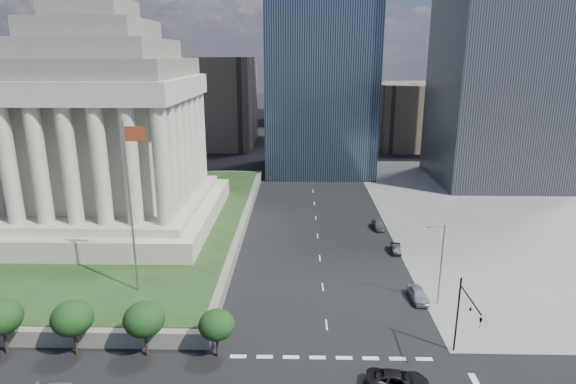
{
  "coord_description": "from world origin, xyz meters",
  "views": [
    {
      "loc": [
        -3.16,
        -26.88,
        28.52
      ],
      "look_at": [
        -4.26,
        21.19,
        14.82
      ],
      "focal_mm": 30.0,
      "sensor_mm": 36.0,
      "label": 1
    }
  ],
  "objects_px": {
    "traffic_signal_ne": "(465,313)",
    "street_lamp_north": "(440,260)",
    "parked_sedan_mid": "(396,248)",
    "parked_sedan_far": "(378,225)",
    "war_memorial": "(101,103)",
    "flagpole": "(131,199)",
    "pickup_truck": "(398,380)",
    "parked_sedan_near": "(418,294)"
  },
  "relations": [
    {
      "from": "flagpole",
      "to": "parked_sedan_far",
      "type": "bearing_deg",
      "value": 39.51
    },
    {
      "from": "parked_sedan_mid",
      "to": "parked_sedan_far",
      "type": "xyz_separation_m",
      "value": [
        -1.03,
        10.16,
        0.13
      ]
    },
    {
      "from": "flagpole",
      "to": "traffic_signal_ne",
      "type": "xyz_separation_m",
      "value": [
        34.33,
        -10.3,
        -7.86
      ]
    },
    {
      "from": "war_memorial",
      "to": "street_lamp_north",
      "type": "distance_m",
      "value": 54.92
    },
    {
      "from": "pickup_truck",
      "to": "flagpole",
      "type": "bearing_deg",
      "value": 67.82
    },
    {
      "from": "flagpole",
      "to": "parked_sedan_near",
      "type": "distance_m",
      "value": 35.43
    },
    {
      "from": "war_memorial",
      "to": "street_lamp_north",
      "type": "height_order",
      "value": "war_memorial"
    },
    {
      "from": "war_memorial",
      "to": "flagpole",
      "type": "relative_size",
      "value": 1.95
    },
    {
      "from": "traffic_signal_ne",
      "to": "pickup_truck",
      "type": "relative_size",
      "value": 1.44
    },
    {
      "from": "traffic_signal_ne",
      "to": "parked_sedan_mid",
      "type": "height_order",
      "value": "traffic_signal_ne"
    },
    {
      "from": "street_lamp_north",
      "to": "parked_sedan_mid",
      "type": "height_order",
      "value": "street_lamp_north"
    },
    {
      "from": "parked_sedan_mid",
      "to": "traffic_signal_ne",
      "type": "bearing_deg",
      "value": -83.31
    },
    {
      "from": "parked_sedan_near",
      "to": "parked_sedan_far",
      "type": "relative_size",
      "value": 1.05
    },
    {
      "from": "parked_sedan_near",
      "to": "traffic_signal_ne",
      "type": "bearing_deg",
      "value": -87.66
    },
    {
      "from": "flagpole",
      "to": "pickup_truck",
      "type": "height_order",
      "value": "flagpole"
    },
    {
      "from": "parked_sedan_near",
      "to": "parked_sedan_mid",
      "type": "relative_size",
      "value": 1.24
    },
    {
      "from": "flagpole",
      "to": "parked_sedan_mid",
      "type": "xyz_separation_m",
      "value": [
        33.33,
        16.47,
        -12.51
      ]
    },
    {
      "from": "street_lamp_north",
      "to": "parked_sedan_near",
      "type": "distance_m",
      "value": 5.33
    },
    {
      "from": "traffic_signal_ne",
      "to": "street_lamp_north",
      "type": "height_order",
      "value": "street_lamp_north"
    },
    {
      "from": "war_memorial",
      "to": "parked_sedan_mid",
      "type": "xyz_separation_m",
      "value": [
        45.5,
        -7.53,
        -20.79
      ]
    },
    {
      "from": "parked_sedan_far",
      "to": "street_lamp_north",
      "type": "bearing_deg",
      "value": -86.3
    },
    {
      "from": "parked_sedan_far",
      "to": "war_memorial",
      "type": "bearing_deg",
      "value": -179.27
    },
    {
      "from": "flagpole",
      "to": "traffic_signal_ne",
      "type": "distance_m",
      "value": 36.69
    },
    {
      "from": "traffic_signal_ne",
      "to": "parked_sedan_far",
      "type": "xyz_separation_m",
      "value": [
        -2.03,
        36.94,
        -4.51
      ]
    },
    {
      "from": "war_memorial",
      "to": "traffic_signal_ne",
      "type": "distance_m",
      "value": 60.0
    },
    {
      "from": "traffic_signal_ne",
      "to": "parked_sedan_near",
      "type": "height_order",
      "value": "traffic_signal_ne"
    },
    {
      "from": "parked_sedan_mid",
      "to": "parked_sedan_far",
      "type": "height_order",
      "value": "parked_sedan_far"
    },
    {
      "from": "traffic_signal_ne",
      "to": "street_lamp_north",
      "type": "xyz_separation_m",
      "value": [
        0.83,
        11.3,
        0.41
      ]
    },
    {
      "from": "street_lamp_north",
      "to": "parked_sedan_far",
      "type": "distance_m",
      "value": 26.26
    },
    {
      "from": "flagpole",
      "to": "traffic_signal_ne",
      "type": "relative_size",
      "value": 2.5
    },
    {
      "from": "traffic_signal_ne",
      "to": "parked_sedan_mid",
      "type": "xyz_separation_m",
      "value": [
        -1.0,
        26.77,
        -4.64
      ]
    },
    {
      "from": "war_memorial",
      "to": "parked_sedan_near",
      "type": "height_order",
      "value": "war_memorial"
    },
    {
      "from": "war_memorial",
      "to": "traffic_signal_ne",
      "type": "xyz_separation_m",
      "value": [
        46.5,
        -34.3,
        -16.15
      ]
    },
    {
      "from": "traffic_signal_ne",
      "to": "street_lamp_north",
      "type": "distance_m",
      "value": 11.34
    },
    {
      "from": "war_memorial",
      "to": "parked_sedan_near",
      "type": "distance_m",
      "value": 54.54
    },
    {
      "from": "parked_sedan_near",
      "to": "war_memorial",
      "type": "bearing_deg",
      "value": 150.71
    },
    {
      "from": "traffic_signal_ne",
      "to": "parked_sedan_near",
      "type": "relative_size",
      "value": 1.75
    },
    {
      "from": "street_lamp_north",
      "to": "parked_sedan_near",
      "type": "height_order",
      "value": "street_lamp_north"
    },
    {
      "from": "parked_sedan_near",
      "to": "pickup_truck",
      "type": "bearing_deg",
      "value": -112.35
    },
    {
      "from": "war_memorial",
      "to": "traffic_signal_ne",
      "type": "relative_size",
      "value": 4.88
    },
    {
      "from": "street_lamp_north",
      "to": "pickup_truck",
      "type": "xyz_separation_m",
      "value": [
        -7.58,
        -15.29,
        -4.89
      ]
    },
    {
      "from": "street_lamp_north",
      "to": "pickup_truck",
      "type": "distance_m",
      "value": 17.76
    }
  ]
}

